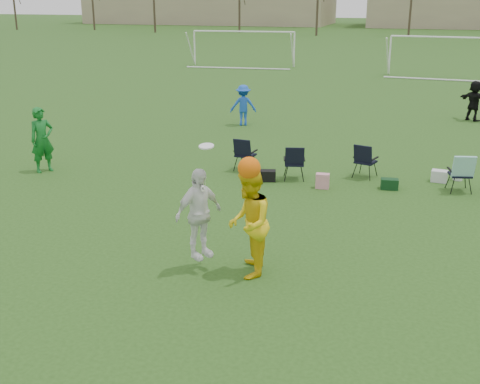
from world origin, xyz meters
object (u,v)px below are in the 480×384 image
at_px(goal_mid, 451,45).
at_px(center_contest, 233,219).
at_px(fielder_green_near, 42,140).
at_px(fielder_blue, 243,105).
at_px(goal_left, 243,38).
at_px(fielder_black, 474,101).

bearing_deg(goal_mid, center_contest, -93.96).
distance_m(fielder_green_near, fielder_blue, 8.74).
relative_size(fielder_blue, goal_left, 0.21).
bearing_deg(fielder_green_near, goal_mid, 9.50).
height_order(fielder_green_near, goal_mid, goal_mid).
bearing_deg(fielder_green_near, center_contest, -89.44).
bearing_deg(fielder_green_near, goal_left, 38.66).
height_order(fielder_black, goal_mid, goal_mid).
distance_m(fielder_blue, fielder_black, 9.42).
bearing_deg(goal_left, center_contest, -78.36).
xyz_separation_m(fielder_blue, fielder_black, (8.68, 3.64, 0.02)).
bearing_deg(fielder_black, fielder_green_near, 82.25).
bearing_deg(center_contest, goal_left, 106.64).
bearing_deg(fielder_black, center_contest, 111.98).
relative_size(fielder_green_near, fielder_blue, 1.19).
xyz_separation_m(fielder_green_near, fielder_blue, (3.62, 7.96, -0.15)).
relative_size(fielder_blue, center_contest, 0.65).
bearing_deg(center_contest, goal_mid, 82.04).
height_order(fielder_black, center_contest, center_contest).
bearing_deg(fielder_blue, goal_mid, -135.88).
bearing_deg(goal_mid, goal_left, 175.87).
xyz_separation_m(fielder_blue, goal_mid, (7.96, 17.84, 1.13)).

